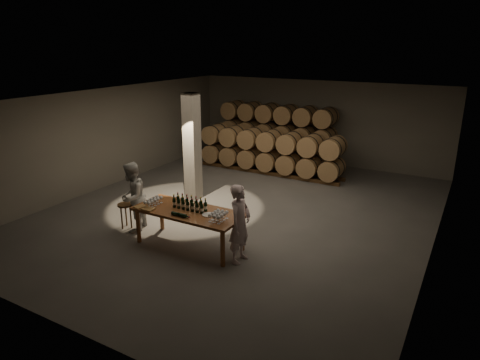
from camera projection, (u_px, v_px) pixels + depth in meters
The scene contains 15 objects.
room at pixel (192, 147), 12.67m from camera, with size 12.00×12.00×12.00m.
tasting_table at pixel (189, 215), 9.84m from camera, with size 2.60×1.10×0.90m.
barrel_stack_back at pixel (277, 133), 16.72m from camera, with size 4.70×0.95×2.31m.
barrel_stack_front at pixel (270, 151), 15.50m from camera, with size 5.48×0.95×1.57m.
bottle_cluster at pixel (190, 205), 9.84m from camera, with size 0.86×0.23×0.32m.
lying_bottles at pixel (179, 215), 9.46m from camera, with size 0.48×0.08×0.08m.
glass_cluster_left at pixel (153, 200), 10.08m from camera, with size 0.20×0.53×0.17m.
glass_cluster_right at pixel (218, 214), 9.24m from camera, with size 0.31×0.42×0.19m.
plate at pixel (208, 215), 9.54m from camera, with size 0.28×0.28×0.02m, color white.
notebook_near at pixel (148, 209), 9.85m from camera, with size 0.28×0.22×0.03m, color olive.
notebook_corner at pixel (140, 207), 10.00m from camera, with size 0.20×0.26×0.02m, color olive.
pen at pixel (151, 210), 9.79m from camera, with size 0.01×0.01×0.13m, color black.
stool at pixel (125, 208), 10.91m from camera, with size 0.39×0.39×0.65m.
person_man at pixel (240, 224), 9.14m from camera, with size 0.64×0.42×1.76m, color beige.
person_woman at pixel (132, 197), 10.68m from camera, with size 0.87×0.67×1.78m, color silver.
Camera 1 is at (5.52, -9.85, 4.59)m, focal length 32.00 mm.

